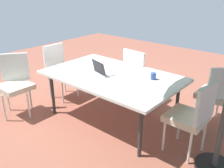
{
  "coord_description": "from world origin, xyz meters",
  "views": [
    {
      "loc": [
        -2.22,
        2.62,
        2.04
      ],
      "look_at": [
        0.0,
        0.0,
        0.6
      ],
      "focal_mm": 39.47,
      "sensor_mm": 36.0,
      "label": 1
    }
  ],
  "objects_px": {
    "dining_table": "(112,78)",
    "chair_south": "(139,73)",
    "chair_west": "(192,115)",
    "chair_east": "(60,69)",
    "cup": "(153,76)",
    "chair_southwest": "(217,93)",
    "laptop": "(103,71)",
    "chair_northeast": "(15,82)"
  },
  "relations": [
    {
      "from": "chair_south",
      "to": "chair_southwest",
      "type": "distance_m",
      "value": 1.33
    },
    {
      "from": "chair_west",
      "to": "chair_east",
      "type": "bearing_deg",
      "value": -86.38
    },
    {
      "from": "chair_northeast",
      "to": "cup",
      "type": "height_order",
      "value": "chair_northeast"
    },
    {
      "from": "chair_southwest",
      "to": "cup",
      "type": "height_order",
      "value": "chair_southwest"
    },
    {
      "from": "chair_northeast",
      "to": "cup",
      "type": "distance_m",
      "value": 2.18
    },
    {
      "from": "chair_west",
      "to": "chair_east",
      "type": "relative_size",
      "value": 1.0
    },
    {
      "from": "chair_south",
      "to": "chair_northeast",
      "type": "relative_size",
      "value": 1.0
    },
    {
      "from": "dining_table",
      "to": "chair_south",
      "type": "relative_size",
      "value": 2.06
    },
    {
      "from": "dining_table",
      "to": "chair_northeast",
      "type": "relative_size",
      "value": 2.06
    },
    {
      "from": "chair_south",
      "to": "chair_west",
      "type": "bearing_deg",
      "value": 154.24
    },
    {
      "from": "laptop",
      "to": "cup",
      "type": "distance_m",
      "value": 0.76
    },
    {
      "from": "chair_west",
      "to": "laptop",
      "type": "height_order",
      "value": "chair_west"
    },
    {
      "from": "chair_south",
      "to": "chair_east",
      "type": "xyz_separation_m",
      "value": [
        1.24,
        0.74,
        0.0
      ]
    },
    {
      "from": "chair_south",
      "to": "chair_west",
      "type": "xyz_separation_m",
      "value": [
        -1.32,
        0.79,
        0.0
      ]
    },
    {
      "from": "dining_table",
      "to": "chair_south",
      "type": "height_order",
      "value": "chair_south"
    },
    {
      "from": "dining_table",
      "to": "cup",
      "type": "relative_size",
      "value": 20.45
    },
    {
      "from": "chair_east",
      "to": "cup",
      "type": "distance_m",
      "value": 1.87
    },
    {
      "from": "chair_southwest",
      "to": "chair_east",
      "type": "bearing_deg",
      "value": -26.08
    },
    {
      "from": "chair_south",
      "to": "chair_west",
      "type": "distance_m",
      "value": 1.54
    },
    {
      "from": "chair_east",
      "to": "laptop",
      "type": "distance_m",
      "value": 1.17
    },
    {
      "from": "chair_west",
      "to": "chair_northeast",
      "type": "distance_m",
      "value": 2.72
    },
    {
      "from": "dining_table",
      "to": "chair_east",
      "type": "height_order",
      "value": "chair_east"
    },
    {
      "from": "chair_east",
      "to": "laptop",
      "type": "relative_size",
      "value": 2.62
    },
    {
      "from": "chair_east",
      "to": "chair_southwest",
      "type": "bearing_deg",
      "value": -73.76
    },
    {
      "from": "chair_west",
      "to": "cup",
      "type": "height_order",
      "value": "chair_west"
    },
    {
      "from": "chair_northeast",
      "to": "chair_east",
      "type": "bearing_deg",
      "value": 34.36
    },
    {
      "from": "chair_south",
      "to": "chair_east",
      "type": "distance_m",
      "value": 1.44
    },
    {
      "from": "dining_table",
      "to": "chair_west",
      "type": "distance_m",
      "value": 1.29
    },
    {
      "from": "chair_east",
      "to": "chair_south",
      "type": "bearing_deg",
      "value": -60.17
    },
    {
      "from": "cup",
      "to": "chair_east",
      "type": "bearing_deg",
      "value": 6.48
    },
    {
      "from": "chair_southwest",
      "to": "laptop",
      "type": "distance_m",
      "value": 1.69
    },
    {
      "from": "chair_south",
      "to": "chair_west",
      "type": "relative_size",
      "value": 1.0
    },
    {
      "from": "chair_southwest",
      "to": "chair_northeast",
      "type": "bearing_deg",
      "value": -10.72
    },
    {
      "from": "chair_west",
      "to": "cup",
      "type": "bearing_deg",
      "value": -105.15
    },
    {
      "from": "dining_table",
      "to": "cup",
      "type": "distance_m",
      "value": 0.62
    },
    {
      "from": "dining_table",
      "to": "cup",
      "type": "height_order",
      "value": "cup"
    },
    {
      "from": "chair_northeast",
      "to": "chair_southwest",
      "type": "bearing_deg",
      "value": -20.56
    },
    {
      "from": "chair_south",
      "to": "laptop",
      "type": "xyz_separation_m",
      "value": [
        0.09,
        0.83,
        0.25
      ]
    },
    {
      "from": "chair_northeast",
      "to": "chair_west",
      "type": "bearing_deg",
      "value": -35.69
    },
    {
      "from": "dining_table",
      "to": "laptop",
      "type": "distance_m",
      "value": 0.17
    },
    {
      "from": "laptop",
      "to": "chair_northeast",
      "type": "bearing_deg",
      "value": 49.31
    },
    {
      "from": "dining_table",
      "to": "cup",
      "type": "xyz_separation_m",
      "value": [
        -0.57,
        -0.23,
        0.09
      ]
    }
  ]
}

